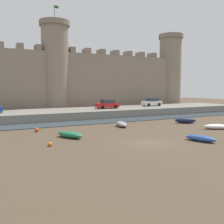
{
  "coord_description": "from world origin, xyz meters",
  "views": [
    {
      "loc": [
        -14.11,
        -19.59,
        5.18
      ],
      "look_at": [
        -1.2,
        5.39,
        2.5
      ],
      "focal_mm": 42.0,
      "sensor_mm": 36.0,
      "label": 1
    }
  ],
  "objects": [
    {
      "name": "ground_plane",
      "position": [
        0.0,
        0.0,
        0.0
      ],
      "size": [
        160.0,
        160.0,
        0.0
      ],
      "primitive_type": "plane",
      "color": "#4C3D2D"
    },
    {
      "name": "water_channel",
      "position": [
        0.0,
        15.74,
        0.05
      ],
      "size": [
        80.0,
        4.5,
        0.1
      ],
      "primitive_type": "cube",
      "color": "#3D4C56",
      "rests_on": "ground"
    },
    {
      "name": "quay_road",
      "position": [
        0.0,
        22.99,
        0.67
      ],
      "size": [
        69.85,
        10.0,
        1.33
      ],
      "primitive_type": "cube",
      "color": "slate",
      "rests_on": "ground"
    },
    {
      "name": "castle",
      "position": [
        -0.0,
        32.18,
        7.46
      ],
      "size": [
        63.78,
        5.93,
        21.03
      ],
      "color": "gray",
      "rests_on": "ground"
    },
    {
      "name": "rowboat_foreground_right",
      "position": [
        2.61,
        10.06,
        0.35
      ],
      "size": [
        1.82,
        3.25,
        0.67
      ],
      "color": "gray",
      "rests_on": "ground"
    },
    {
      "name": "rowboat_midflat_left",
      "position": [
        4.77,
        -1.53,
        0.31
      ],
      "size": [
        1.83,
        3.27,
        0.59
      ],
      "color": "#234793",
      "rests_on": "ground"
    },
    {
      "name": "rowboat_near_channel_right",
      "position": [
        -5.82,
        5.87,
        0.35
      ],
      "size": [
        2.43,
        3.44,
        0.67
      ],
      "color": "#1E6B47",
      "rests_on": "ground"
    },
    {
      "name": "rowboat_foreground_centre",
      "position": [
        12.38,
        8.69,
        0.42
      ],
      "size": [
        3.01,
        2.43,
        0.8
      ],
      "color": "#141E3D",
      "rests_on": "ground"
    },
    {
      "name": "rowboat_midflat_right",
      "position": [
        11.98,
        2.92,
        0.33
      ],
      "size": [
        3.18,
        2.57,
        0.64
      ],
      "color": "silver",
      "rests_on": "ground"
    },
    {
      "name": "mooring_buoy_near_channel",
      "position": [
        -8.09,
        11.08,
        0.25
      ],
      "size": [
        0.49,
        0.49,
        0.49
      ],
      "primitive_type": "sphere",
      "color": "#E04C1E",
      "rests_on": "ground"
    },
    {
      "name": "mooring_buoy_off_centre",
      "position": [
        -8.6,
        2.95,
        0.2
      ],
      "size": [
        0.4,
        0.4,
        0.4
      ],
      "primitive_type": "sphere",
      "color": "orange",
      "rests_on": "ground"
    },
    {
      "name": "car_quay_centre_west",
      "position": [
        6.71,
        22.56,
        2.11
      ],
      "size": [
        4.14,
        1.95,
        1.62
      ],
      "color": "red",
      "rests_on": "quay_road"
    },
    {
      "name": "car_quay_east",
      "position": [
        17.64,
        24.11,
        2.11
      ],
      "size": [
        4.14,
        1.95,
        1.62
      ],
      "color": "silver",
      "rests_on": "quay_road"
    }
  ]
}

